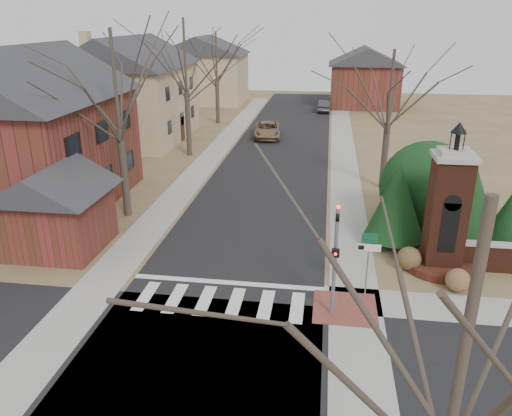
% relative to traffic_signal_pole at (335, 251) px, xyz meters
% --- Properties ---
extents(ground, '(120.00, 120.00, 0.00)m').
position_rel_traffic_signal_pole_xyz_m(ground, '(-4.30, -0.57, -2.59)').
color(ground, brown).
rests_on(ground, ground).
extents(main_street, '(8.00, 70.00, 0.01)m').
position_rel_traffic_signal_pole_xyz_m(main_street, '(-4.30, 21.43, -2.58)').
color(main_street, black).
rests_on(main_street, ground).
extents(cross_street, '(120.00, 8.00, 0.01)m').
position_rel_traffic_signal_pole_xyz_m(cross_street, '(-4.30, -3.57, -2.58)').
color(cross_street, black).
rests_on(cross_street, ground).
extents(crosswalk_zone, '(8.00, 2.20, 0.02)m').
position_rel_traffic_signal_pole_xyz_m(crosswalk_zone, '(-4.30, 0.23, -2.58)').
color(crosswalk_zone, silver).
rests_on(crosswalk_zone, ground).
extents(stop_bar, '(8.00, 0.35, 0.02)m').
position_rel_traffic_signal_pole_xyz_m(stop_bar, '(-4.30, 1.73, -2.58)').
color(stop_bar, silver).
rests_on(stop_bar, ground).
extents(sidewalk_right_main, '(2.00, 60.00, 0.02)m').
position_rel_traffic_signal_pole_xyz_m(sidewalk_right_main, '(0.90, 21.43, -2.58)').
color(sidewalk_right_main, gray).
rests_on(sidewalk_right_main, ground).
extents(sidewalk_left, '(2.00, 60.00, 0.02)m').
position_rel_traffic_signal_pole_xyz_m(sidewalk_left, '(-9.50, 21.43, -2.58)').
color(sidewalk_left, gray).
rests_on(sidewalk_left, ground).
extents(curb_apron, '(2.40, 2.40, 0.02)m').
position_rel_traffic_signal_pole_xyz_m(curb_apron, '(0.50, 0.43, -2.57)').
color(curb_apron, brown).
rests_on(curb_apron, ground).
extents(traffic_signal_pole, '(0.28, 0.41, 4.50)m').
position_rel_traffic_signal_pole_xyz_m(traffic_signal_pole, '(0.00, 0.00, 0.00)').
color(traffic_signal_pole, slate).
rests_on(traffic_signal_pole, ground).
extents(sign_post, '(0.90, 0.07, 2.75)m').
position_rel_traffic_signal_pole_xyz_m(sign_post, '(1.29, 1.41, -0.64)').
color(sign_post, slate).
rests_on(sign_post, ground).
extents(brick_gate_monument, '(3.20, 3.20, 6.47)m').
position_rel_traffic_signal_pole_xyz_m(brick_gate_monument, '(4.70, 4.42, -0.42)').
color(brick_gate_monument, '#4E2417').
rests_on(brick_gate_monument, ground).
extents(house_brick_left, '(9.80, 11.80, 9.42)m').
position_rel_traffic_signal_pole_xyz_m(house_brick_left, '(-17.31, 9.42, 2.07)').
color(house_brick_left, maroon).
rests_on(house_brick_left, ground).
extents(house_stucco_left, '(9.80, 12.80, 9.28)m').
position_rel_traffic_signal_pole_xyz_m(house_stucco_left, '(-17.80, 26.42, 2.01)').
color(house_stucco_left, tan).
rests_on(house_stucco_left, ground).
extents(garage_left, '(4.80, 4.80, 4.29)m').
position_rel_traffic_signal_pole_xyz_m(garage_left, '(-12.82, 3.92, -0.35)').
color(garage_left, maroon).
rests_on(garage_left, ground).
extents(house_distant_left, '(10.80, 8.80, 8.53)m').
position_rel_traffic_signal_pole_xyz_m(house_distant_left, '(-16.31, 47.42, 1.66)').
color(house_distant_left, tan).
rests_on(house_distant_left, ground).
extents(house_distant_right, '(8.80, 8.80, 7.30)m').
position_rel_traffic_signal_pole_xyz_m(house_distant_right, '(3.69, 47.42, 1.06)').
color(house_distant_right, maroon).
rests_on(house_distant_right, ground).
extents(evergreen_near, '(2.80, 2.80, 4.10)m').
position_rel_traffic_signal_pole_xyz_m(evergreen_near, '(2.90, 6.43, -0.29)').
color(evergreen_near, '#473D33').
rests_on(evergreen_near, ground).
extents(evergreen_mid, '(3.40, 3.40, 4.70)m').
position_rel_traffic_signal_pole_xyz_m(evergreen_mid, '(6.20, 7.63, 0.01)').
color(evergreen_mid, '#473D33').
rests_on(evergreen_mid, ground).
extents(evergreen_mass, '(4.80, 4.80, 4.80)m').
position_rel_traffic_signal_pole_xyz_m(evergreen_mass, '(4.70, 8.93, -0.19)').
color(evergreen_mass, black).
rests_on(evergreen_mass, ground).
extents(bare_tree_0, '(8.05, 8.05, 11.15)m').
position_rel_traffic_signal_pole_xyz_m(bare_tree_0, '(-11.30, 8.43, 5.11)').
color(bare_tree_0, '#473D33').
rests_on(bare_tree_0, ground).
extents(bare_tree_1, '(8.40, 8.40, 11.64)m').
position_rel_traffic_signal_pole_xyz_m(bare_tree_1, '(-11.30, 21.43, 5.44)').
color(bare_tree_1, '#473D33').
rests_on(bare_tree_1, ground).
extents(bare_tree_2, '(7.35, 7.35, 10.19)m').
position_rel_traffic_signal_pole_xyz_m(bare_tree_2, '(-11.80, 34.43, 4.44)').
color(bare_tree_2, '#473D33').
rests_on(bare_tree_2, ground).
extents(bare_tree_3, '(7.00, 7.00, 9.70)m').
position_rel_traffic_signal_pole_xyz_m(bare_tree_3, '(3.20, 15.43, 4.10)').
color(bare_tree_3, '#473D33').
rests_on(bare_tree_3, ground).
extents(bare_tree_4, '(6.65, 6.65, 9.21)m').
position_rel_traffic_signal_pole_xyz_m(bare_tree_4, '(1.70, -9.57, 3.77)').
color(bare_tree_4, '#473D33').
rests_on(bare_tree_4, ground).
extents(pickup_truck, '(2.84, 5.25, 1.40)m').
position_rel_traffic_signal_pole_xyz_m(pickup_truck, '(-5.90, 28.50, -1.89)').
color(pickup_truck, '#8A6C4B').
rests_on(pickup_truck, ground).
extents(distant_car, '(1.69, 4.09, 1.32)m').
position_rel_traffic_signal_pole_xyz_m(distant_car, '(-0.90, 42.71, -1.93)').
color(distant_car, '#36373E').
rests_on(distant_car, ground).
extents(dry_shrub_left, '(1.05, 1.05, 1.05)m').
position_rel_traffic_signal_pole_xyz_m(dry_shrub_left, '(3.31, 4.03, -2.06)').
color(dry_shrub_left, brown).
rests_on(dry_shrub_left, ground).
extents(dry_shrub_right, '(0.96, 0.96, 0.96)m').
position_rel_traffic_signal_pole_xyz_m(dry_shrub_right, '(5.00, 2.43, -2.11)').
color(dry_shrub_right, brown).
rests_on(dry_shrub_right, ground).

